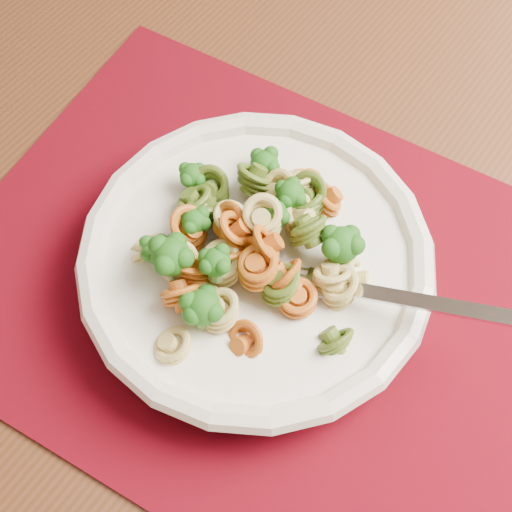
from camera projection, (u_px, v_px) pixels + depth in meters
The scene contains 5 objects.
dining_table at pixel (295, 262), 0.69m from camera, with size 1.35×0.93×0.74m.
placemat at pixel (259, 284), 0.55m from camera, with size 0.47×0.36×0.00m, color #5F040C.
pasta_bowl at pixel (256, 262), 0.53m from camera, with size 0.26×0.26×0.05m.
pasta_broccoli_heap at pixel (256, 252), 0.51m from camera, with size 0.22×0.22×0.06m, color #CABC64, non-canonical shape.
fork at pixel (322, 284), 0.50m from camera, with size 0.19×0.02×0.01m, color silver, non-canonical shape.
Camera 1 is at (-0.39, -1.05, 1.23)m, focal length 50.00 mm.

